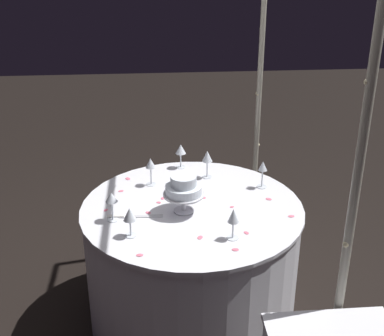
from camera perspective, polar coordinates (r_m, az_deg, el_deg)
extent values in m
plane|color=black|center=(3.29, 0.00, -15.83)|extent=(12.00, 12.00, 0.00)
cylinder|color=#B7B29E|center=(3.56, 7.43, 9.26)|extent=(0.04, 0.04, 2.41)
cylinder|color=#B7B29E|center=(2.01, 17.25, -3.97)|extent=(0.04, 0.04, 2.41)
sphere|color=#F9EAB2|center=(3.60, 7.17, 8.12)|extent=(0.02, 0.02, 0.02)
sphere|color=#F9EAB2|center=(3.48, 7.77, 16.24)|extent=(0.02, 0.02, 0.02)
sphere|color=#F9EAB2|center=(3.49, 7.61, 14.90)|extent=(0.02, 0.02, 0.02)
sphere|color=#F9EAB2|center=(2.00, 17.36, -2.35)|extent=(0.02, 0.02, 0.02)
sphere|color=#F9EAB2|center=(3.72, 7.27, 2.53)|extent=(0.02, 0.02, 0.02)
sphere|color=#F9EAB2|center=(1.85, 18.67, 8.92)|extent=(0.02, 0.02, 0.02)
sphere|color=#F9EAB2|center=(3.78, 6.84, 0.51)|extent=(0.02, 0.02, 0.02)
sphere|color=#F9EAB2|center=(1.85, 19.29, 9.20)|extent=(0.02, 0.02, 0.02)
sphere|color=#F9EAB2|center=(3.89, 7.02, -3.40)|extent=(0.02, 0.02, 0.02)
sphere|color=#F9EAB2|center=(2.08, 16.51, -8.03)|extent=(0.02, 0.02, 0.02)
sphere|color=#F9EAB2|center=(1.88, 18.74, 5.82)|extent=(0.02, 0.02, 0.02)
sphere|color=#F9EAB2|center=(3.58, 7.31, 8.00)|extent=(0.02, 0.02, 0.02)
cylinder|color=white|center=(3.06, 0.00, -10.59)|extent=(1.20, 1.20, 0.73)
cylinder|color=white|center=(2.86, 0.00, -4.42)|extent=(1.22, 1.22, 0.02)
cylinder|color=silver|center=(2.81, -0.91, -4.70)|extent=(0.11, 0.11, 0.01)
cylinder|color=silver|center=(2.79, -0.92, -3.82)|extent=(0.02, 0.02, 0.09)
cylinder|color=silver|center=(2.76, -0.92, -2.91)|extent=(0.22, 0.22, 0.01)
cylinder|color=white|center=(2.75, -0.93, -2.38)|extent=(0.20, 0.20, 0.05)
cylinder|color=white|center=(2.73, -0.93, -1.41)|extent=(0.14, 0.14, 0.06)
cylinder|color=silver|center=(2.59, 4.47, -7.64)|extent=(0.06, 0.06, 0.00)
cylinder|color=silver|center=(2.56, 4.50, -6.77)|extent=(0.01, 0.01, 0.09)
cone|color=silver|center=(2.52, 4.56, -5.22)|extent=(0.06, 0.06, 0.07)
cylinder|color=silver|center=(2.62, -6.72, -7.34)|extent=(0.06, 0.06, 0.00)
cylinder|color=silver|center=(2.59, -6.76, -6.50)|extent=(0.01, 0.01, 0.09)
cone|color=silver|center=(2.55, -6.85, -5.04)|extent=(0.06, 0.06, 0.07)
cylinder|color=silver|center=(2.76, -8.67, -5.63)|extent=(0.06, 0.06, 0.00)
cylinder|color=silver|center=(2.73, -8.74, -4.63)|extent=(0.01, 0.01, 0.11)
cone|color=silver|center=(2.70, -8.84, -3.17)|extent=(0.06, 0.06, 0.05)
cylinder|color=silver|center=(3.33, -1.23, 0.11)|extent=(0.06, 0.06, 0.00)
cylinder|color=silver|center=(3.31, -1.24, 0.88)|extent=(0.01, 0.01, 0.09)
cone|color=silver|center=(3.28, -1.25, 2.11)|extent=(0.07, 0.07, 0.06)
cylinder|color=silver|center=(3.11, -4.49, -1.78)|extent=(0.06, 0.06, 0.00)
cylinder|color=silver|center=(3.09, -4.53, -0.85)|extent=(0.01, 0.01, 0.11)
cone|color=silver|center=(3.05, -4.58, 0.56)|extent=(0.06, 0.06, 0.06)
cylinder|color=silver|center=(3.10, 7.64, -2.04)|extent=(0.06, 0.06, 0.00)
cylinder|color=silver|center=(3.07, 7.70, -1.13)|extent=(0.01, 0.01, 0.11)
cone|color=silver|center=(3.04, 7.78, 0.23)|extent=(0.05, 0.05, 0.06)
cylinder|color=silver|center=(3.19, 1.66, -0.97)|extent=(0.06, 0.06, 0.00)
cylinder|color=silver|center=(3.17, 1.67, -0.09)|extent=(0.01, 0.01, 0.10)
cone|color=silver|center=(3.14, 1.69, 1.32)|extent=(0.06, 0.06, 0.07)
cube|color=silver|center=(2.77, -5.48, -5.30)|extent=(0.03, 0.22, 0.01)
cube|color=white|center=(2.78, -8.38, -5.28)|extent=(0.02, 0.09, 0.01)
ellipsoid|color=#EA6B84|center=(2.95, -0.04, -3.25)|extent=(0.03, 0.03, 0.00)
ellipsoid|color=#EA6B84|center=(2.50, 4.78, -8.91)|extent=(0.03, 0.04, 0.00)
ellipsoid|color=#EA6B84|center=(3.05, -7.79, -2.51)|extent=(0.03, 0.04, 0.00)
ellipsoid|color=#EA6B84|center=(2.81, -4.83, -4.90)|extent=(0.04, 0.04, 0.00)
ellipsoid|color=#EA6B84|center=(2.58, 0.90, -7.62)|extent=(0.04, 0.04, 0.00)
ellipsoid|color=#EA6B84|center=(2.95, -3.21, -3.32)|extent=(0.04, 0.03, 0.00)
ellipsoid|color=#EA6B84|center=(2.96, 8.40, -3.38)|extent=(0.04, 0.04, 0.00)
ellipsoid|color=#EA6B84|center=(2.95, 1.26, -3.30)|extent=(0.03, 0.03, 0.00)
ellipsoid|color=#EA6B84|center=(2.90, -3.67, -3.79)|extent=(0.03, 0.03, 0.00)
ellipsoid|color=#EA6B84|center=(2.81, 10.83, -5.21)|extent=(0.03, 0.04, 0.00)
ellipsoid|color=#EA6B84|center=(2.63, 5.99, -7.08)|extent=(0.04, 0.03, 0.00)
ellipsoid|color=#EA6B84|center=(3.02, 0.64, -2.55)|extent=(0.04, 0.04, 0.00)
ellipsoid|color=#EA6B84|center=(2.99, -0.55, -2.84)|extent=(0.04, 0.04, 0.00)
ellipsoid|color=#EA6B84|center=(2.94, 0.96, -3.31)|extent=(0.03, 0.03, 0.00)
ellipsoid|color=#EA6B84|center=(3.19, -7.05, -1.16)|extent=(0.05, 0.04, 0.00)
ellipsoid|color=#EA6B84|center=(2.46, -5.75, -9.48)|extent=(0.03, 0.04, 0.00)
ellipsoid|color=#EA6B84|center=(2.86, -9.43, -4.57)|extent=(0.03, 0.03, 0.00)
ellipsoid|color=#EA6B84|center=(2.86, 4.40, -4.28)|extent=(0.02, 0.03, 0.00)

